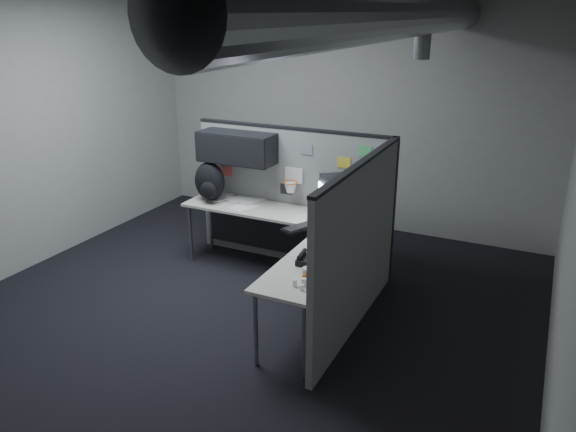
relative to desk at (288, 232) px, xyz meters
The scene contains 12 objects.
room 1.69m from the desk, 59.55° to the right, with size 5.62×5.62×3.22m.
partition_back 0.77m from the desk, 126.93° to the left, with size 2.44×0.42×1.63m.
partition_right 1.09m from the desk, 26.97° to the right, with size 0.07×2.23×1.63m.
desk is the anchor object (origin of this frame).
monitor 0.70m from the desk, 25.66° to the left, with size 0.61×0.61×0.50m.
keyboard 0.27m from the desk, 25.80° to the right, with size 0.34×0.48×0.04m.
mouse 0.71m from the desk, 27.67° to the right, with size 0.26×0.27×0.05m.
phone 1.05m from the desk, 54.43° to the right, with size 0.21×0.23×0.10m.
bottles 1.48m from the desk, 59.86° to the right, with size 0.13×0.17×0.08m.
cup 1.39m from the desk, 57.59° to the right, with size 0.08×0.08×0.12m, color beige.
papers 0.99m from the desk, 156.42° to the left, with size 0.76×0.59×0.02m.
backpack 1.23m from the desk, 167.34° to the left, with size 0.41×0.37×0.46m.
Camera 1 is at (2.58, -4.34, 2.86)m, focal length 35.00 mm.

